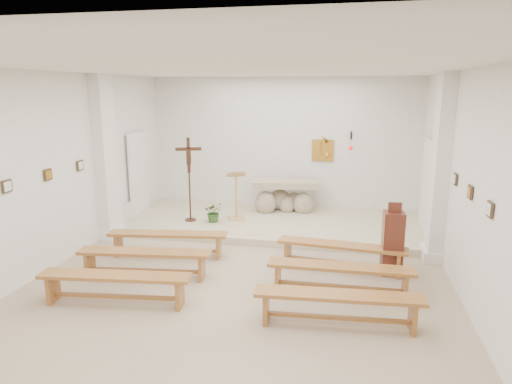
% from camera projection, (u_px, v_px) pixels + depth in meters
% --- Properties ---
extents(ground, '(7.00, 10.00, 0.00)m').
position_uv_depth(ground, '(238.00, 287.00, 7.53)').
color(ground, '#BFAC8A').
rests_on(ground, ground).
extents(wall_left, '(0.02, 10.00, 3.50)m').
position_uv_depth(wall_left, '(39.00, 175.00, 7.82)').
color(wall_left, white).
rests_on(wall_left, ground).
extents(wall_right, '(0.02, 10.00, 3.50)m').
position_uv_depth(wall_right, '(475.00, 193.00, 6.46)').
color(wall_right, white).
rests_on(wall_right, ground).
extents(wall_back, '(7.00, 0.02, 3.50)m').
position_uv_depth(wall_back, '(282.00, 145.00, 11.91)').
color(wall_back, white).
rests_on(wall_back, ground).
extents(ceiling, '(7.00, 10.00, 0.02)m').
position_uv_depth(ceiling, '(235.00, 68.00, 6.76)').
color(ceiling, silver).
rests_on(ceiling, wall_back).
extents(sanctuary_platform, '(6.98, 3.00, 0.15)m').
position_uv_depth(sanctuary_platform, '(272.00, 223.00, 10.86)').
color(sanctuary_platform, beige).
rests_on(sanctuary_platform, ground).
extents(pilaster_left, '(0.26, 0.55, 3.50)m').
position_uv_depth(pilaster_left, '(106.00, 158.00, 9.71)').
color(pilaster_left, white).
rests_on(pilaster_left, ground).
extents(pilaster_right, '(0.26, 0.55, 3.50)m').
position_uv_depth(pilaster_right, '(440.00, 169.00, 8.40)').
color(pilaster_right, white).
rests_on(pilaster_right, ground).
extents(gold_wall_relief, '(0.55, 0.04, 0.55)m').
position_uv_depth(gold_wall_relief, '(323.00, 150.00, 11.70)').
color(gold_wall_relief, '#C3892D').
rests_on(gold_wall_relief, wall_back).
extents(sanctuary_lamp, '(0.11, 0.36, 0.44)m').
position_uv_depth(sanctuary_lamp, '(351.00, 146.00, 11.29)').
color(sanctuary_lamp, black).
rests_on(sanctuary_lamp, wall_back).
extents(station_frame_left_front, '(0.03, 0.20, 0.20)m').
position_uv_depth(station_frame_left_front, '(7.00, 186.00, 7.06)').
color(station_frame_left_front, '#3E2D1B').
rests_on(station_frame_left_front, wall_left).
extents(station_frame_left_mid, '(0.03, 0.20, 0.20)m').
position_uv_depth(station_frame_left_mid, '(48.00, 175.00, 8.02)').
color(station_frame_left_mid, '#3E2D1B').
rests_on(station_frame_left_mid, wall_left).
extents(station_frame_left_rear, '(0.03, 0.20, 0.20)m').
position_uv_depth(station_frame_left_rear, '(80.00, 165.00, 8.97)').
color(station_frame_left_rear, '#3E2D1B').
rests_on(station_frame_left_rear, wall_left).
extents(station_frame_right_front, '(0.03, 0.20, 0.20)m').
position_uv_depth(station_frame_right_front, '(490.00, 209.00, 5.71)').
color(station_frame_right_front, '#3E2D1B').
rests_on(station_frame_right_front, wall_right).
extents(station_frame_right_mid, '(0.03, 0.20, 0.20)m').
position_uv_depth(station_frame_right_mid, '(470.00, 192.00, 6.67)').
color(station_frame_right_mid, '#3E2D1B').
rests_on(station_frame_right_mid, wall_right).
extents(station_frame_right_rear, '(0.03, 0.20, 0.20)m').
position_uv_depth(station_frame_right_rear, '(455.00, 179.00, 7.62)').
color(station_frame_right_rear, '#3E2D1B').
rests_on(station_frame_right_rear, wall_right).
extents(radiator_left, '(0.10, 0.85, 0.52)m').
position_uv_depth(radiator_left, '(123.00, 216.00, 10.72)').
color(radiator_left, silver).
rests_on(radiator_left, ground).
extents(radiator_right, '(0.10, 0.85, 0.52)m').
position_uv_depth(radiator_right, '(430.00, 234.00, 9.38)').
color(radiator_right, silver).
rests_on(radiator_right, ground).
extents(altar, '(1.75, 0.88, 0.86)m').
position_uv_depth(altar, '(284.00, 198.00, 11.57)').
color(altar, '#BFAD92').
rests_on(altar, sanctuary_platform).
extents(lectern, '(0.52, 0.48, 1.21)m').
position_uv_depth(lectern, '(236.00, 195.00, 10.77)').
color(lectern, tan).
rests_on(lectern, sanctuary_platform).
extents(crucifix_stand, '(0.57, 0.26, 1.96)m').
position_uv_depth(crucifix_stand, '(189.00, 173.00, 10.54)').
color(crucifix_stand, '#391E12').
rests_on(crucifix_stand, sanctuary_platform).
extents(potted_plant, '(0.53, 0.50, 0.48)m').
position_uv_depth(potted_plant, '(214.00, 212.00, 10.63)').
color(potted_plant, '#2C5220').
rests_on(potted_plant, sanctuary_platform).
extents(donation_pedestal, '(0.37, 0.37, 1.30)m').
position_uv_depth(donation_pedestal, '(392.00, 243.00, 7.94)').
color(donation_pedestal, '#5B2B1A').
rests_on(donation_pedestal, ground).
extents(bench_left_front, '(2.32, 0.67, 0.48)m').
position_uv_depth(bench_left_front, '(168.00, 239.00, 8.82)').
color(bench_left_front, '#9A622C').
rests_on(bench_left_front, ground).
extents(bench_right_front, '(2.32, 0.62, 0.48)m').
position_uv_depth(bench_right_front, '(341.00, 250.00, 8.18)').
color(bench_right_front, '#9A622C').
rests_on(bench_right_front, ground).
extents(bench_left_second, '(2.32, 0.63, 0.48)m').
position_uv_depth(bench_left_second, '(145.00, 257.00, 7.84)').
color(bench_left_second, '#9A622C').
rests_on(bench_left_second, ground).
extents(bench_right_second, '(2.29, 0.38, 0.48)m').
position_uv_depth(bench_right_second, '(340.00, 273.00, 7.19)').
color(bench_right_second, '#9A622C').
rests_on(bench_right_second, ground).
extents(bench_left_third, '(2.32, 0.62, 0.48)m').
position_uv_depth(bench_left_third, '(115.00, 282.00, 6.85)').
color(bench_left_third, '#9A622C').
rests_on(bench_left_third, ground).
extents(bench_right_third, '(2.31, 0.51, 0.48)m').
position_uv_depth(bench_right_third, '(338.00, 302.00, 6.20)').
color(bench_right_third, '#9A622C').
rests_on(bench_right_third, ground).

